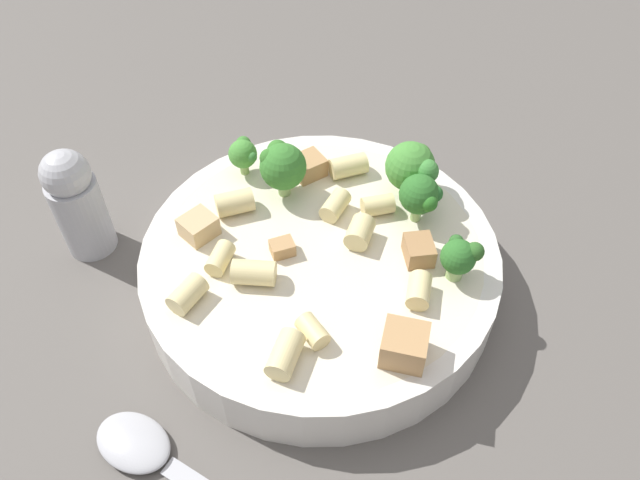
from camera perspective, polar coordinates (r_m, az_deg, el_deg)
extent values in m
plane|color=#5B5651|center=(0.48, 0.00, -4.14)|extent=(2.00, 2.00, 0.00)
cylinder|color=silver|center=(0.46, 0.00, -2.56)|extent=(0.26, 0.26, 0.04)
cylinder|color=beige|center=(0.45, 0.00, -1.11)|extent=(0.23, 0.23, 0.01)
torus|color=silver|center=(0.45, 0.00, -1.03)|extent=(0.25, 0.25, 0.00)
cylinder|color=#84AD60|center=(0.49, 8.00, 5.01)|extent=(0.01, 0.01, 0.01)
sphere|color=#478E38|center=(0.47, 8.24, 6.68)|extent=(0.04, 0.04, 0.04)
sphere|color=#408B31|center=(0.48, 7.39, 7.67)|extent=(0.02, 0.02, 0.02)
sphere|color=#40883A|center=(0.46, 9.68, 6.21)|extent=(0.02, 0.02, 0.02)
sphere|color=#417A2F|center=(0.48, 9.03, 7.62)|extent=(0.02, 0.02, 0.02)
cylinder|color=#93B766|center=(0.50, -6.94, 6.66)|extent=(0.01, 0.01, 0.01)
sphere|color=#478E38|center=(0.49, -7.08, 7.81)|extent=(0.02, 0.02, 0.02)
sphere|color=#3E8039|center=(0.49, -6.29, 7.54)|extent=(0.01, 0.01, 0.01)
sphere|color=#3C7C30|center=(0.50, -7.02, 8.74)|extent=(0.01, 0.01, 0.01)
cylinder|color=#9EC175|center=(0.48, -3.30, 4.99)|extent=(0.01, 0.01, 0.02)
sphere|color=#387A2D|center=(0.47, -3.40, 6.71)|extent=(0.04, 0.04, 0.04)
sphere|color=#337128|center=(0.46, -4.70, 7.48)|extent=(0.01, 0.01, 0.01)
sphere|color=#38762B|center=(0.47, -3.89, 8.18)|extent=(0.02, 0.02, 0.02)
cylinder|color=#9EC175|center=(0.46, 8.80, 2.61)|extent=(0.01, 0.01, 0.02)
sphere|color=#2D6B28|center=(0.45, 9.05, 4.16)|extent=(0.03, 0.03, 0.03)
sphere|color=#286429|center=(0.45, 10.40, 4.19)|extent=(0.01, 0.01, 0.01)
sphere|color=#2B6D23|center=(0.44, 9.93, 3.35)|extent=(0.01, 0.01, 0.01)
cylinder|color=#9EC175|center=(0.43, 12.23, -2.72)|extent=(0.01, 0.01, 0.01)
sphere|color=#2D6B28|center=(0.42, 12.53, -1.52)|extent=(0.02, 0.02, 0.02)
sphere|color=#2C5F27|center=(0.43, 12.35, -0.16)|extent=(0.01, 0.01, 0.01)
sphere|color=#2D5F2A|center=(0.43, 13.46, -0.92)|extent=(0.01, 0.01, 0.01)
sphere|color=#2F6125|center=(0.42, 13.96, -1.04)|extent=(0.01, 0.01, 0.01)
cylinder|color=beige|center=(0.46, 1.40, 3.18)|extent=(0.03, 0.03, 0.01)
cylinder|color=beige|center=(0.38, -3.21, -10.41)|extent=(0.03, 0.03, 0.02)
cylinder|color=beige|center=(0.50, 2.60, 6.77)|extent=(0.02, 0.03, 0.02)
cylinder|color=beige|center=(0.44, 3.66, 0.70)|extent=(0.03, 0.03, 0.02)
cylinder|color=beige|center=(0.39, -0.68, -8.33)|extent=(0.03, 0.02, 0.01)
cylinder|color=beige|center=(0.42, -12.02, -4.86)|extent=(0.03, 0.03, 0.02)
cylinder|color=beige|center=(0.47, -7.80, 3.41)|extent=(0.02, 0.03, 0.02)
cylinder|color=beige|center=(0.44, -9.12, -1.66)|extent=(0.03, 0.02, 0.01)
cylinder|color=beige|center=(0.42, -6.07, -2.98)|extent=(0.02, 0.03, 0.02)
cylinder|color=beige|center=(0.42, 9.04, -4.58)|extent=(0.03, 0.02, 0.02)
cylinder|color=beige|center=(0.47, 5.31, 3.18)|extent=(0.02, 0.03, 0.01)
cube|color=#A87A4C|center=(0.44, 9.03, -0.94)|extent=(0.02, 0.02, 0.02)
cube|color=tan|center=(0.44, -3.51, -0.27)|extent=(0.02, 0.02, 0.01)
cube|color=tan|center=(0.50, -0.68, 6.80)|extent=(0.03, 0.03, 0.02)
cube|color=tan|center=(0.39, 7.72, -9.51)|extent=(0.03, 0.03, 0.02)
cube|color=tan|center=(0.46, -11.04, 1.21)|extent=(0.03, 0.03, 0.02)
cylinder|color=#B2B2B7|center=(0.51, -20.91, 2.10)|extent=(0.04, 0.04, 0.07)
sphere|color=#B7B7BC|center=(0.48, -22.27, 5.63)|extent=(0.04, 0.04, 0.04)
ellipsoid|color=#B2B2B7|center=(0.42, -16.70, -17.29)|extent=(0.06, 0.06, 0.01)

